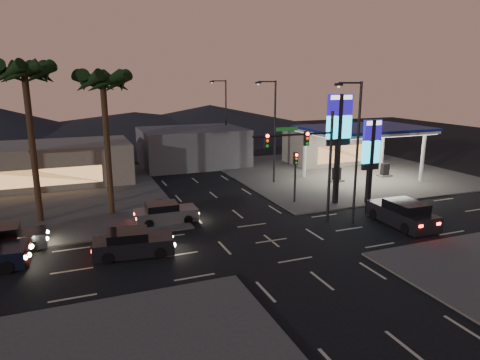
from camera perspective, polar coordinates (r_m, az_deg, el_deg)
name	(u,v)px	position (r m, az deg, el deg)	size (l,w,h in m)	color
ground	(271,241)	(27.86, 4.19, -8.09)	(140.00, 140.00, 0.00)	black
corner_lot_ne	(338,172)	(48.96, 12.99, 1.10)	(24.00, 24.00, 0.12)	#47443F
corner_lot_nw	(19,201)	(40.84, -27.35, -2.50)	(24.00, 24.00, 0.12)	#47443F
gas_station	(364,131)	(44.97, 16.21, 6.34)	(12.20, 8.20, 5.47)	silver
convenience_store	(330,147)	(53.79, 11.86, 4.34)	(10.00, 6.00, 4.00)	#726B5B
pylon_sign_tall	(339,127)	(35.21, 13.06, 6.86)	(2.20, 0.35, 9.00)	black
pylon_sign_short	(371,149)	(36.12, 17.09, 3.99)	(1.60, 0.35, 7.00)	black
traffic_signal_mast	(309,152)	(29.89, 9.22, 3.67)	(6.10, 0.39, 8.00)	black
pedestal_signal	(295,169)	(35.42, 7.40, 1.44)	(0.32, 0.39, 4.30)	black
streetlight_near	(355,145)	(30.68, 15.10, 4.55)	(2.14, 0.25, 10.00)	black
streetlight_mid	(273,126)	(41.74, 4.41, 7.20)	(2.14, 0.25, 10.00)	black
streetlight_far	(224,115)	(54.61, -2.09, 8.68)	(2.14, 0.25, 10.00)	black
palm_a	(103,89)	(32.90, -17.78, 11.45)	(4.41, 4.41, 10.86)	black
palm_b	(25,82)	(32.91, -26.73, 11.63)	(4.41, 4.41, 11.46)	black
building_far_west	(46,164)	(46.11, -24.48, 1.95)	(16.00, 8.00, 4.00)	#726B5B
building_far_mid	(193,147)	(51.71, -6.34, 4.42)	(12.00, 9.00, 4.40)	#4C4C51
hill_right	(210,117)	(87.72, -4.04, 8.32)	(50.00, 50.00, 5.00)	black
hill_center	(135,123)	(84.47, -13.86, 7.43)	(60.00, 60.00, 4.00)	black
car_lane_a_front	(132,244)	(26.21, -14.16, -8.22)	(4.87, 2.46, 1.54)	black
car_lane_b_front	(165,213)	(31.45, -9.93, -4.40)	(4.57, 2.00, 1.47)	#4D4D4F
car_lane_b_mid	(4,240)	(29.67, -28.97, -6.96)	(4.80, 2.10, 1.55)	black
suv_station	(403,214)	(32.53, 20.86, -4.22)	(2.50, 5.48, 1.80)	black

